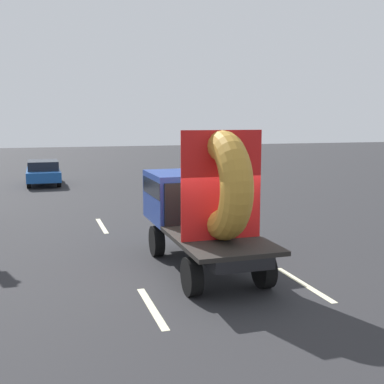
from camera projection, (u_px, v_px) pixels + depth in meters
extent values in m
plane|color=#28282B|center=(216.00, 280.00, 11.47)|extent=(120.00, 120.00, 0.00)
cylinder|color=black|center=(157.00, 241.00, 13.50)|extent=(0.28, 0.85, 0.85)
cylinder|color=black|center=(214.00, 237.00, 14.01)|extent=(0.28, 0.85, 0.85)
cylinder|color=black|center=(192.00, 276.00, 10.44)|extent=(0.28, 0.85, 0.85)
cylinder|color=black|center=(264.00, 269.00, 10.94)|extent=(0.28, 0.85, 0.85)
cube|color=black|center=(204.00, 237.00, 12.22)|extent=(1.30, 5.25, 0.25)
cube|color=navy|center=(186.00, 196.00, 13.58)|extent=(2.00, 2.12, 1.35)
cube|color=black|center=(186.00, 186.00, 13.49)|extent=(2.02, 2.01, 0.44)
cube|color=black|center=(219.00, 240.00, 11.19)|extent=(2.00, 3.13, 0.10)
cube|color=black|center=(198.00, 203.00, 12.53)|extent=(1.80, 0.08, 1.10)
torus|color=#B7842D|center=(222.00, 185.00, 10.86)|extent=(0.70, 2.47, 2.47)
cube|color=red|center=(222.00, 185.00, 10.86)|extent=(1.90, 0.03, 2.47)
cylinder|color=black|center=(30.00, 177.00, 29.52)|extent=(0.23, 0.66, 0.66)
cylinder|color=black|center=(57.00, 176.00, 30.01)|extent=(0.23, 0.66, 0.66)
cylinder|color=black|center=(29.00, 182.00, 26.90)|extent=(0.23, 0.66, 0.66)
cylinder|color=black|center=(59.00, 181.00, 27.38)|extent=(0.23, 0.66, 0.66)
cube|color=#194C99|center=(43.00, 174.00, 28.41)|extent=(1.86, 4.34, 0.57)
cube|color=black|center=(43.00, 165.00, 28.23)|extent=(1.68, 2.43, 0.52)
cube|color=beige|center=(152.00, 308.00, 9.80)|extent=(0.16, 2.30, 0.01)
cube|color=beige|center=(102.00, 226.00, 17.40)|extent=(0.16, 2.55, 0.01)
cube|color=beige|center=(304.00, 284.00, 11.22)|extent=(0.16, 2.51, 0.01)
cube|color=beige|center=(200.00, 220.00, 18.33)|extent=(0.16, 2.90, 0.01)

